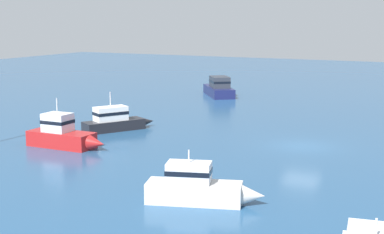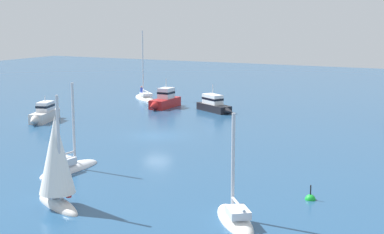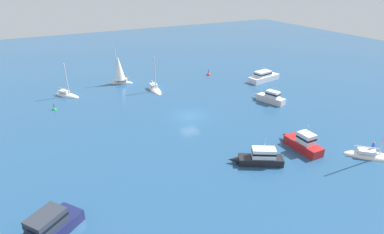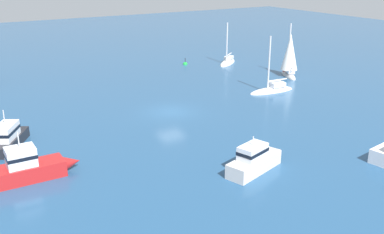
# 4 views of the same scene
# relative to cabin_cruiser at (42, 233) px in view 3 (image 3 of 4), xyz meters

# --- Properties ---
(ground_plane) EXTENTS (160.00, 160.00, 0.00)m
(ground_plane) POSITION_rel_cabin_cruiser_xyz_m (-20.99, -15.78, -0.86)
(ground_plane) COLOR navy
(cabin_cruiser) EXTENTS (7.35, 6.06, 2.24)m
(cabin_cruiser) POSITION_rel_cabin_cruiser_xyz_m (0.00, 0.00, 0.00)
(cabin_cruiser) COLOR #191E4C
(cabin_cruiser) RESTS_ON ground
(ketch) EXTENTS (5.80, 5.55, 9.45)m
(ketch) POSITION_rel_cabin_cruiser_xyz_m (-34.50, 3.91, -0.73)
(ketch) COLOR silver
(ketch) RESTS_ON ground
(sloop) EXTENTS (4.63, 3.00, 6.99)m
(sloop) POSITION_rel_cabin_cruiser_xyz_m (-16.04, -35.35, 1.50)
(sloop) COLOR silver
(sloop) RESTS_ON ground
(cabin_cruiser_1) EXTENTS (5.81, 4.03, 3.10)m
(cabin_cruiser_1) POSITION_rel_cabin_cruiser_xyz_m (-22.09, -1.00, -0.08)
(cabin_cruiser_1) COLOR black
(cabin_cruiser_1) RESTS_ON ground
(yacht) EXTENTS (2.02, 5.72, 6.65)m
(yacht) POSITION_rel_cabin_cruiser_xyz_m (-20.53, -28.82, -0.72)
(yacht) COLOR white
(yacht) RESTS_ON ground
(powerboat) EXTENTS (1.81, 5.92, 3.38)m
(powerboat) POSITION_rel_cabin_cruiser_xyz_m (-28.60, -1.19, -0.00)
(powerboat) COLOR #B21E1E
(powerboat) RESTS_ON ground
(motor_cruiser) EXTENTS (2.90, 5.80, 2.61)m
(motor_cruiser) POSITION_rel_cabin_cruiser_xyz_m (-35.18, -14.77, -0.07)
(motor_cruiser) COLOR silver
(motor_cruiser) RESTS_ON ground
(sloop_1) EXTENTS (4.29, 4.93, 6.28)m
(sloop_1) POSITION_rel_cabin_cruiser_xyz_m (-6.00, -33.06, -0.73)
(sloop_1) COLOR silver
(sloop_1) RESTS_ON ground
(motor_cruiser_1) EXTENTS (8.32, 3.24, 2.64)m
(motor_cruiser_1) POSITION_rel_cabin_cruiser_xyz_m (-41.68, -23.98, -0.04)
(motor_cruiser_1) COLOR white
(motor_cruiser_1) RESTS_ON ground
(channel_buoy) EXTENTS (0.87, 0.87, 1.56)m
(channel_buoy) POSITION_rel_cabin_cruiser_xyz_m (-33.81, -32.25, -0.85)
(channel_buoy) COLOR red
(channel_buoy) RESTS_ON ground
(mooring_buoy) EXTENTS (0.64, 0.64, 1.22)m
(mooring_buoy) POSITION_rel_cabin_cruiser_xyz_m (-3.46, -27.58, -0.85)
(mooring_buoy) COLOR green
(mooring_buoy) RESTS_ON ground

